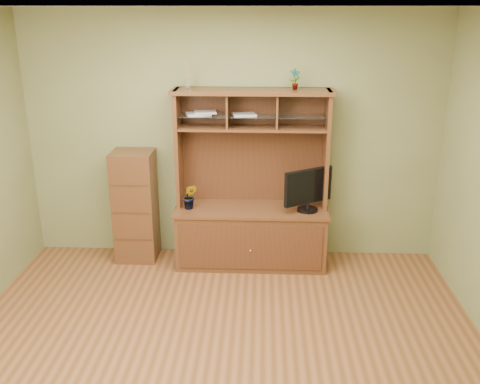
{
  "coord_description": "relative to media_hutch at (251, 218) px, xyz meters",
  "views": [
    {
      "loc": [
        0.33,
        -3.66,
        2.7
      ],
      "look_at": [
        0.12,
        1.2,
        1.0
      ],
      "focal_mm": 40.0,
      "sensor_mm": 36.0,
      "label": 1
    }
  ],
  "objects": [
    {
      "name": "reed_diffuser",
      "position": [
        -0.66,
        0.08,
        1.49
      ],
      "size": [
        0.06,
        0.06,
        0.29
      ],
      "color": "silver",
      "rests_on": "media_hutch"
    },
    {
      "name": "monitor",
      "position": [
        0.6,
        -0.08,
        0.37
      ],
      "size": [
        0.51,
        0.34,
        0.46
      ],
      "rotation": [
        0.0,
        0.0,
        0.56
      ],
      "color": "black",
      "rests_on": "media_hutch"
    },
    {
      "name": "side_cabinet",
      "position": [
        -1.28,
        0.05,
        0.1
      ],
      "size": [
        0.44,
        0.4,
        1.24
      ],
      "color": "#452613",
      "rests_on": "room"
    },
    {
      "name": "magazines",
      "position": [
        -0.38,
        0.08,
        1.13
      ],
      "size": [
        0.75,
        0.24,
        0.04
      ],
      "color": "#B6B7BC",
      "rests_on": "media_hutch"
    },
    {
      "name": "top_plant",
      "position": [
        0.43,
        0.08,
        1.48
      ],
      "size": [
        0.13,
        0.1,
        0.21
      ],
      "primitive_type": "imported",
      "rotation": [
        0.0,
        0.0,
        0.22
      ],
      "color": "#286924",
      "rests_on": "media_hutch"
    },
    {
      "name": "orchid_plant",
      "position": [
        -0.65,
        -0.08,
        0.27
      ],
      "size": [
        0.17,
        0.14,
        0.28
      ],
      "primitive_type": "imported",
      "rotation": [
        0.0,
        0.0,
        -0.13
      ],
      "color": "#30541D",
      "rests_on": "media_hutch"
    },
    {
      "name": "room",
      "position": [
        -0.22,
        -1.73,
        0.83
      ],
      "size": [
        4.54,
        4.04,
        2.74
      ],
      "color": "brown",
      "rests_on": "ground"
    },
    {
      "name": "media_hutch",
      "position": [
        0.0,
        0.0,
        0.0
      ],
      "size": [
        1.66,
        0.61,
        1.9
      ],
      "color": "#452613",
      "rests_on": "room"
    }
  ]
}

